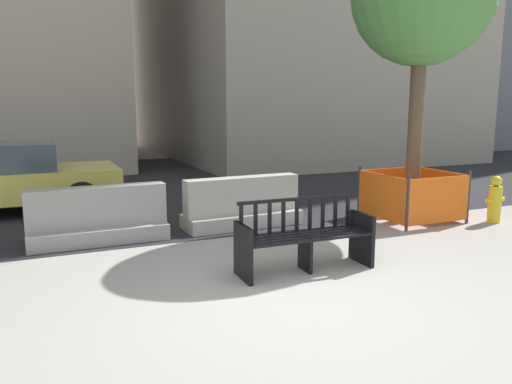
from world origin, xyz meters
name	(u,v)px	position (x,y,z in m)	size (l,w,h in m)	color
ground_plane	(292,302)	(0.00, 0.00, 0.00)	(200.00, 200.00, 0.00)	gray
street_asphalt	(136,184)	(0.00, 8.70, 0.00)	(120.00, 12.00, 0.01)	black
street_bench	(304,239)	(0.61, 0.85, 0.40)	(1.70, 0.56, 0.88)	black
jersey_barrier_centre	(242,206)	(0.78, 3.28, 0.34)	(2.03, 0.77, 0.84)	#9E998E
jersey_barrier_left	(98,220)	(-1.56, 3.23, 0.34)	(2.00, 0.69, 0.84)	gray
construction_fence	(412,194)	(3.76, 2.55, 0.46)	(1.37, 1.37, 0.92)	#2D2D33
car_taxi_near	(5,178)	(-2.90, 6.11, 0.67)	(4.01, 1.94, 1.32)	#DBC64C
fire_hydrant	(495,201)	(4.90, 1.76, 0.39)	(0.40, 0.22, 0.82)	gold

